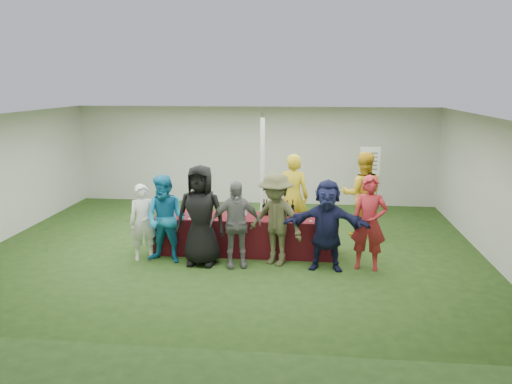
# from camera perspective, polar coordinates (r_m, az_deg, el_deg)

# --- Properties ---
(ground) EXTENTS (60.00, 60.00, 0.00)m
(ground) POSITION_cam_1_polar(r_m,az_deg,el_deg) (10.39, -2.68, -6.38)
(ground) COLOR #284719
(ground) RESTS_ON ground
(tent) EXTENTS (10.00, 10.00, 10.00)m
(tent) POSITION_cam_1_polar(r_m,az_deg,el_deg) (11.14, 0.74, 2.11)
(tent) COLOR white
(tent) RESTS_ON ground
(serving_table) EXTENTS (3.60, 0.80, 0.75)m
(serving_table) POSITION_cam_1_polar(r_m,az_deg,el_deg) (9.99, -1.14, -4.88)
(serving_table) COLOR #520E18
(serving_table) RESTS_ON ground
(wine_bottles) EXTENTS (0.64, 0.16, 0.32)m
(wine_bottles) POSITION_cam_1_polar(r_m,az_deg,el_deg) (9.93, 2.50, -2.02)
(wine_bottles) COLOR black
(wine_bottles) RESTS_ON serving_table
(wine_glasses) EXTENTS (2.71, 0.15, 0.16)m
(wine_glasses) POSITION_cam_1_polar(r_m,az_deg,el_deg) (9.68, -4.27, -2.48)
(wine_glasses) COLOR silver
(wine_glasses) RESTS_ON serving_table
(water_bottle) EXTENTS (0.07, 0.07, 0.23)m
(water_bottle) POSITION_cam_1_polar(r_m,az_deg,el_deg) (9.94, -1.24, -2.10)
(water_bottle) COLOR silver
(water_bottle) RESTS_ON serving_table
(bar_towel) EXTENTS (0.25, 0.18, 0.03)m
(bar_towel) POSITION_cam_1_polar(r_m,az_deg,el_deg) (9.86, 7.63, -2.87)
(bar_towel) COLOR white
(bar_towel) RESTS_ON serving_table
(dump_bucket) EXTENTS (0.22, 0.22, 0.18)m
(dump_bucket) POSITION_cam_1_polar(r_m,az_deg,el_deg) (9.58, 8.30, -2.87)
(dump_bucket) COLOR slate
(dump_bucket) RESTS_ON serving_table
(wine_list_sign) EXTENTS (0.50, 0.03, 1.80)m
(wine_list_sign) POSITION_cam_1_polar(r_m,az_deg,el_deg) (12.65, 12.85, 2.88)
(wine_list_sign) COLOR slate
(wine_list_sign) RESTS_ON ground
(staff_pourer) EXTENTS (0.71, 0.49, 1.87)m
(staff_pourer) POSITION_cam_1_polar(r_m,az_deg,el_deg) (10.76, 4.23, -0.55)
(staff_pourer) COLOR gold
(staff_pourer) RESTS_ON ground
(staff_back) EXTENTS (0.93, 0.73, 1.88)m
(staff_back) POSITION_cam_1_polar(r_m,az_deg,el_deg) (11.19, 12.05, -0.27)
(staff_back) COLOR gold
(staff_back) RESTS_ON ground
(customer_0) EXTENTS (0.63, 0.53, 1.47)m
(customer_0) POSITION_cam_1_polar(r_m,az_deg,el_deg) (9.77, -12.75, -3.39)
(customer_0) COLOR white
(customer_0) RESTS_ON ground
(customer_1) EXTENTS (0.91, 0.77, 1.68)m
(customer_1) POSITION_cam_1_polar(r_m,az_deg,el_deg) (9.51, -10.26, -3.07)
(customer_1) COLOR #187DB0
(customer_1) RESTS_ON ground
(customer_2) EXTENTS (0.96, 0.66, 1.89)m
(customer_2) POSITION_cam_1_polar(r_m,az_deg,el_deg) (9.28, -6.33, -2.67)
(customer_2) COLOR black
(customer_2) RESTS_ON ground
(customer_3) EXTENTS (1.02, 0.62, 1.62)m
(customer_3) POSITION_cam_1_polar(r_m,az_deg,el_deg) (9.15, -2.36, -3.68)
(customer_3) COLOR slate
(customer_3) RESTS_ON ground
(customer_4) EXTENTS (1.29, 1.10, 1.74)m
(customer_4) POSITION_cam_1_polar(r_m,az_deg,el_deg) (9.24, 2.27, -3.15)
(customer_4) COLOR #4B4B2C
(customer_4) RESTS_ON ground
(customer_5) EXTENTS (1.57, 0.60, 1.66)m
(customer_5) POSITION_cam_1_polar(r_m,az_deg,el_deg) (9.09, 8.09, -3.77)
(customer_5) COLOR #171A3E
(customer_5) RESTS_ON ground
(customer_6) EXTENTS (0.69, 0.52, 1.73)m
(customer_6) POSITION_cam_1_polar(r_m,az_deg,el_deg) (9.23, 12.80, -3.48)
(customer_6) COLOR #A52128
(customer_6) RESTS_ON ground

